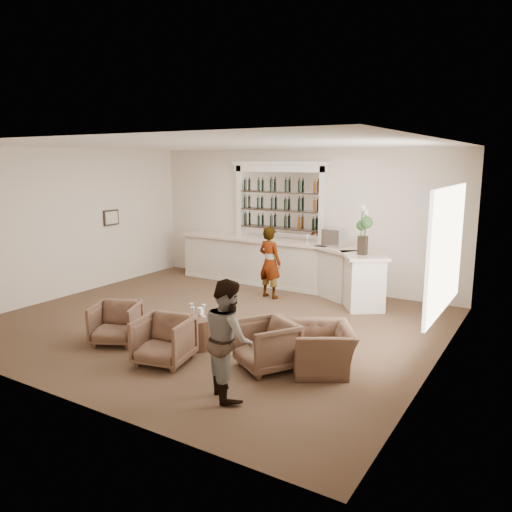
{
  "coord_description": "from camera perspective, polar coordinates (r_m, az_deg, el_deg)",
  "views": [
    {
      "loc": [
        5.38,
        -7.3,
        3.02
      ],
      "look_at": [
        0.37,
        0.9,
        1.18
      ],
      "focal_mm": 35.0,
      "sensor_mm": 36.0,
      "label": 1
    }
  ],
  "objects": [
    {
      "name": "napkin_holder",
      "position": [
        8.38,
        -6.38,
        -6.29
      ],
      "size": [
        0.08,
        0.08,
        0.12
      ],
      "primitive_type": "cube",
      "color": "white",
      "rests_on": "cocktail_table"
    },
    {
      "name": "guest",
      "position": [
        6.5,
        -3.2,
        -9.36
      ],
      "size": [
        0.96,
        0.94,
        1.56
      ],
      "primitive_type": "imported",
      "rotation": [
        0.0,
        0.0,
        2.45
      ],
      "color": "gray",
      "rests_on": "ground"
    },
    {
      "name": "flower_vase",
      "position": [
        10.3,
        12.17,
        3.27
      ],
      "size": [
        0.27,
        0.27,
        1.0
      ],
      "color": "black",
      "rests_on": "bar_counter"
    },
    {
      "name": "armchair_far",
      "position": [
        7.47,
        7.55,
        -10.42
      ],
      "size": [
        1.27,
        1.31,
        0.65
      ],
      "primitive_type": "imported",
      "rotation": [
        0.0,
        0.0,
        -1.0
      ],
      "color": "brown",
      "rests_on": "ground"
    },
    {
      "name": "back_bar_alcove",
      "position": [
        12.26,
        2.67,
        6.22
      ],
      "size": [
        2.64,
        0.25,
        3.0
      ],
      "color": "white",
      "rests_on": "ground"
    },
    {
      "name": "cocktail_table",
      "position": [
        8.36,
        -6.82,
        -8.58
      ],
      "size": [
        0.66,
        0.66,
        0.5
      ],
      "primitive_type": "cylinder",
      "color": "#533024",
      "rests_on": "ground"
    },
    {
      "name": "sommelier",
      "position": [
        11.05,
        1.59,
        -0.73
      ],
      "size": [
        0.64,
        0.48,
        1.6
      ],
      "primitive_type": "imported",
      "rotation": [
        0.0,
        0.0,
        2.96
      ],
      "color": "gray",
      "rests_on": "ground"
    },
    {
      "name": "wine_glass_tbl_c",
      "position": [
        8.13,
        -7.22,
        -6.52
      ],
      "size": [
        0.07,
        0.07,
        0.21
      ],
      "primitive_type": null,
      "color": "white",
      "rests_on": "cocktail_table"
    },
    {
      "name": "armchair_right",
      "position": [
        7.43,
        1.22,
        -10.12
      ],
      "size": [
        1.08,
        1.09,
        0.73
      ],
      "primitive_type": "imported",
      "rotation": [
        0.0,
        0.0,
        -0.56
      ],
      "color": "brown",
      "rests_on": "ground"
    },
    {
      "name": "armchair_left",
      "position": [
        8.76,
        -15.71,
        -7.38
      ],
      "size": [
        0.99,
        1.0,
        0.68
      ],
      "primitive_type": "imported",
      "rotation": [
        0.0,
        0.0,
        0.46
      ],
      "color": "brown",
      "rests_on": "ground"
    },
    {
      "name": "wine_glass_bar_left",
      "position": [
        11.5,
        5.87,
        1.91
      ],
      "size": [
        0.07,
        0.07,
        0.21
      ],
      "primitive_type": null,
      "color": "white",
      "rests_on": "bar_counter"
    },
    {
      "name": "espresso_machine",
      "position": [
        11.23,
        8.94,
        2.1
      ],
      "size": [
        0.49,
        0.43,
        0.39
      ],
      "primitive_type": "cube",
      "rotation": [
        0.0,
        0.0,
        -0.14
      ],
      "color": "#BBBAC0",
      "rests_on": "bar_counter"
    },
    {
      "name": "bar_counter",
      "position": [
        11.95,
        3.07,
        -0.98
      ],
      "size": [
        5.72,
        1.8,
        1.14
      ],
      "color": "silver",
      "rests_on": "ground"
    },
    {
      "name": "wine_glass_tbl_a",
      "position": [
        8.35,
        -7.4,
        -6.07
      ],
      "size": [
        0.07,
        0.07,
        0.21
      ],
      "primitive_type": null,
      "color": "white",
      "rests_on": "cocktail_table"
    },
    {
      "name": "wine_glass_bar_right",
      "position": [
        11.59,
        5.97,
        1.98
      ],
      "size": [
        0.07,
        0.07,
        0.21
      ],
      "primitive_type": null,
      "color": "white",
      "rests_on": "bar_counter"
    },
    {
      "name": "wine_glass_tbl_b",
      "position": [
        8.25,
        -5.98,
        -6.23
      ],
      "size": [
        0.07,
        0.07,
        0.21
      ],
      "primitive_type": null,
      "color": "white",
      "rests_on": "cocktail_table"
    },
    {
      "name": "room_shell",
      "position": [
        9.59,
        -1.64,
        6.77
      ],
      "size": [
        8.04,
        7.02,
        3.32
      ],
      "color": "beige",
      "rests_on": "ground"
    },
    {
      "name": "armchair_center",
      "position": [
        7.75,
        -10.47,
        -9.44
      ],
      "size": [
        0.92,
        0.94,
        0.72
      ],
      "primitive_type": "imported",
      "rotation": [
        0.0,
        0.0,
        0.22
      ],
      "color": "brown",
      "rests_on": "ground"
    },
    {
      "name": "ground",
      "position": [
        9.56,
        -4.73,
        -7.61
      ],
      "size": [
        8.0,
        8.0,
        0.0
      ],
      "primitive_type": "plane",
      "color": "brown",
      "rests_on": "ground"
    }
  ]
}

